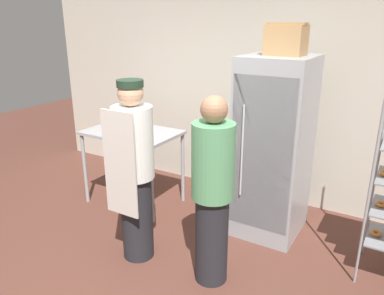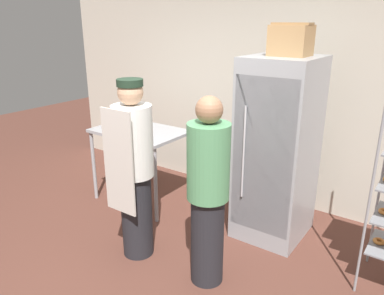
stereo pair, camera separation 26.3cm
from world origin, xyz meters
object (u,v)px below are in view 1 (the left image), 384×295
Objects in this scene: cardboard_storage_box at (286,40)px; blender_pitcher at (124,117)px; donut_box at (123,132)px; person_baker at (134,171)px; refrigerator at (273,148)px; person_customer at (212,192)px.

blender_pitcher is at bearing -175.18° from cardboard_storage_box.
cardboard_storage_box is (1.70, 0.47, 1.06)m from donut_box.
donut_box is 0.17× the size of person_baker.
refrigerator is 1.13× the size of person_customer.
cardboard_storage_box is 0.21× the size of person_baker.
blender_pitcher is at bearing 133.84° from person_baker.
blender_pitcher is 2.17m from cardboard_storage_box.
cardboard_storage_box is at bearing 27.35° from refrigerator.
blender_pitcher is 0.17× the size of person_baker.
donut_box is at bearing -164.89° from refrigerator.
cardboard_storage_box is 1.90m from person_baker.
cardboard_storage_box is at bearing 80.60° from person_customer.
donut_box is at bearing 136.29° from person_baker.
person_customer is at bearing 4.27° from person_baker.
donut_box is (-1.66, -0.45, 0.04)m from refrigerator.
cardboard_storage_box is at bearing 15.43° from donut_box.
refrigerator is 1.10m from cardboard_storage_box.
blender_pitcher is (-0.23, 0.31, 0.08)m from donut_box.
refrigerator reaches higher than blender_pitcher.
person_customer is (1.52, -0.64, -0.13)m from donut_box.
person_customer is at bearing -99.40° from cardboard_storage_box.
refrigerator is 1.09× the size of person_baker.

